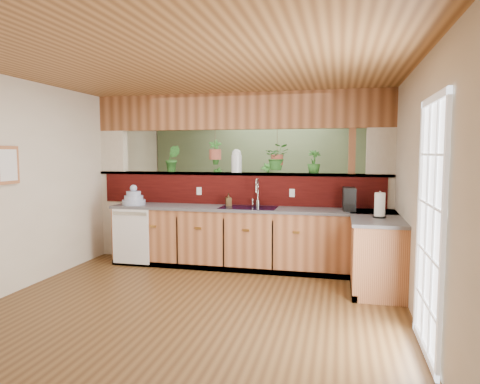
% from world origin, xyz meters
% --- Properties ---
extents(ground, '(4.60, 7.00, 0.01)m').
position_xyz_m(ground, '(0.00, 0.00, 0.00)').
color(ground, '#533619').
rests_on(ground, ground).
extents(ceiling, '(4.60, 7.00, 0.01)m').
position_xyz_m(ceiling, '(0.00, 0.00, 2.60)').
color(ceiling, brown).
rests_on(ceiling, ground).
extents(wall_back, '(4.60, 0.02, 2.60)m').
position_xyz_m(wall_back, '(0.00, 3.50, 1.30)').
color(wall_back, beige).
rests_on(wall_back, ground).
extents(wall_left, '(0.02, 7.00, 2.60)m').
position_xyz_m(wall_left, '(-2.30, 0.00, 1.30)').
color(wall_left, beige).
rests_on(wall_left, ground).
extents(wall_right, '(0.02, 7.00, 2.60)m').
position_xyz_m(wall_right, '(2.30, 0.00, 1.30)').
color(wall_right, beige).
rests_on(wall_right, ground).
extents(pass_through_partition, '(4.60, 0.21, 2.60)m').
position_xyz_m(pass_through_partition, '(0.03, 1.35, 1.19)').
color(pass_through_partition, beige).
rests_on(pass_through_partition, ground).
extents(pass_through_ledge, '(4.60, 0.21, 0.04)m').
position_xyz_m(pass_through_ledge, '(0.00, 1.35, 1.37)').
color(pass_through_ledge, brown).
rests_on(pass_through_ledge, ground).
extents(header_beam, '(4.60, 0.15, 0.55)m').
position_xyz_m(header_beam, '(0.00, 1.35, 2.33)').
color(header_beam, brown).
rests_on(header_beam, ground).
extents(sage_backwall, '(4.55, 0.02, 2.55)m').
position_xyz_m(sage_backwall, '(0.00, 3.48, 1.30)').
color(sage_backwall, '#596C4A').
rests_on(sage_backwall, ground).
extents(countertop, '(4.14, 1.52, 0.90)m').
position_xyz_m(countertop, '(0.84, 0.87, 0.45)').
color(countertop, '#9A5A35').
rests_on(countertop, ground).
extents(dishwasher, '(0.58, 0.03, 0.82)m').
position_xyz_m(dishwasher, '(-1.48, 0.66, 0.46)').
color(dishwasher, white).
rests_on(dishwasher, ground).
extents(navy_sink, '(0.82, 0.50, 0.18)m').
position_xyz_m(navy_sink, '(0.25, 0.98, 0.82)').
color(navy_sink, black).
rests_on(navy_sink, countertop).
extents(french_door, '(0.06, 1.02, 2.16)m').
position_xyz_m(french_door, '(2.27, -1.30, 1.05)').
color(french_door, white).
rests_on(french_door, ground).
extents(framed_print, '(0.04, 0.35, 0.45)m').
position_xyz_m(framed_print, '(-2.27, -0.80, 1.55)').
color(framed_print, '#9A5A35').
rests_on(framed_print, wall_left).
extents(faucet, '(0.18, 0.18, 0.42)m').
position_xyz_m(faucet, '(0.34, 1.14, 1.12)').
color(faucet, '#B7B7B2').
rests_on(faucet, countertop).
extents(dish_stack, '(0.35, 0.35, 0.31)m').
position_xyz_m(dish_stack, '(-1.54, 0.90, 1.00)').
color(dish_stack, '#94A0BF').
rests_on(dish_stack, countertop).
extents(soap_dispenser, '(0.11, 0.11, 0.19)m').
position_xyz_m(soap_dispenser, '(-0.08, 1.08, 1.00)').
color(soap_dispenser, '#352513').
rests_on(soap_dispenser, countertop).
extents(coffee_maker, '(0.17, 0.29, 0.32)m').
position_xyz_m(coffee_maker, '(1.67, 0.95, 1.05)').
color(coffee_maker, black).
rests_on(coffee_maker, countertop).
extents(paper_towel, '(0.15, 0.15, 0.33)m').
position_xyz_m(paper_towel, '(2.02, 0.38, 1.05)').
color(paper_towel, black).
rests_on(paper_towel, countertop).
extents(glass_jar, '(0.16, 0.16, 0.36)m').
position_xyz_m(glass_jar, '(-0.02, 1.35, 1.57)').
color(glass_jar, silver).
rests_on(glass_jar, pass_through_ledge).
extents(ledge_plant_left, '(0.28, 0.25, 0.42)m').
position_xyz_m(ledge_plant_left, '(-1.07, 1.35, 1.60)').
color(ledge_plant_left, '#276222').
rests_on(ledge_plant_left, pass_through_ledge).
extents(ledge_plant_right, '(0.25, 0.25, 0.35)m').
position_xyz_m(ledge_plant_right, '(1.16, 1.35, 1.56)').
color(ledge_plant_right, '#276222').
rests_on(ledge_plant_right, pass_through_ledge).
extents(hanging_plant_a, '(0.23, 0.18, 0.51)m').
position_xyz_m(hanging_plant_a, '(-0.36, 1.35, 1.83)').
color(hanging_plant_a, brown).
rests_on(hanging_plant_a, header_beam).
extents(hanging_plant_b, '(0.39, 0.35, 0.54)m').
position_xyz_m(hanging_plant_b, '(0.61, 1.35, 1.80)').
color(hanging_plant_b, brown).
rests_on(hanging_plant_b, header_beam).
extents(shelving_console, '(1.41, 0.46, 0.93)m').
position_xyz_m(shelving_console, '(-0.40, 3.25, 0.50)').
color(shelving_console, black).
rests_on(shelving_console, ground).
extents(shelf_plant_a, '(0.28, 0.24, 0.44)m').
position_xyz_m(shelf_plant_a, '(-0.89, 3.25, 1.19)').
color(shelf_plant_a, '#276222').
rests_on(shelf_plant_a, shelving_console).
extents(shelf_plant_b, '(0.33, 0.33, 0.53)m').
position_xyz_m(shelf_plant_b, '(0.15, 3.25, 1.23)').
color(shelf_plant_b, '#276222').
rests_on(shelf_plant_b, shelving_console).
extents(floor_plant, '(0.80, 0.74, 0.74)m').
position_xyz_m(floor_plant, '(0.74, 2.12, 0.37)').
color(floor_plant, '#276222').
rests_on(floor_plant, ground).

